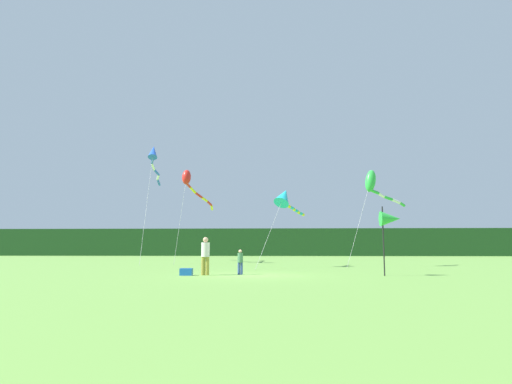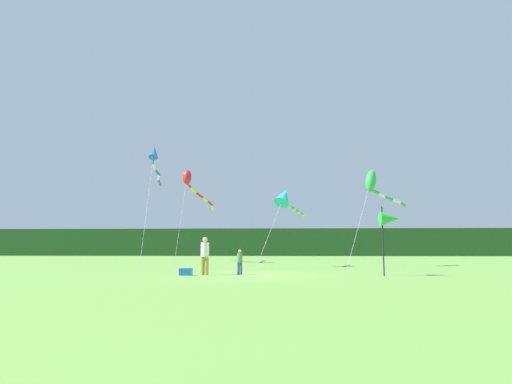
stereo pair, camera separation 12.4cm
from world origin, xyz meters
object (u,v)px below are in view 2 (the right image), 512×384
Objects in this scene: person_child at (240,261)px; kite_green at (374,184)px; person_adult at (205,254)px; banner_flag_pole at (390,219)px; cooler_box at (186,272)px; kite_red at (191,183)px; kite_cyan at (285,198)px; kite_blue at (155,158)px.

kite_green is at bearing 46.64° from person_child.
banner_flag_pole reaches higher than person_adult.
banner_flag_pole is at bearing -98.53° from kite_green.
banner_flag_pole is (9.42, 0.13, 2.41)m from cooler_box.
kite_red is 10.59m from kite_cyan.
kite_red is (-12.42, 15.42, 4.06)m from banner_flag_pole.
kite_red reaches higher than cooler_box.
banner_flag_pole is 23.64m from kite_blue.
kite_cyan reaches higher than banner_flag_pole.
person_child reaches higher than cooler_box.
kite_blue reaches higher than cooler_box.
kite_green is (1.44, 9.59, 3.04)m from banner_flag_pole.
kite_green is (8.43, 8.93, 4.95)m from person_child.
person_adult is 0.31× the size of kite_cyan.
cooler_box is 10.76m from kite_cyan.
kite_cyan is (-4.69, 8.48, 1.98)m from banner_flag_pole.
kite_red reaches higher than kite_cyan.
banner_flag_pole is 0.56× the size of kite_cyan.
banner_flag_pole reaches higher than person_child.
cooler_box is at bearing -162.02° from person_child.
cooler_box is at bearing -138.19° from kite_green.
cooler_box is 0.06× the size of kite_red.
person_child is 0.21× the size of kite_cyan.
kite_red is at bearing 100.91° from cooler_box.
kite_blue is at bearing 119.62° from person_child.
person_child is 19.83m from kite_blue.
kite_blue is (-15.87, 16.28, 6.46)m from banner_flag_pole.
person_adult is 16.80m from kite_red.
kite_cyan is (11.19, -7.81, -4.48)m from kite_blue.
kite_green is at bearing 43.55° from person_adult.
person_adult is 0.16× the size of kite_blue.
banner_flag_pole is 0.35× the size of kite_red.
banner_flag_pole is 20.21m from kite_red.
person_child is at bearing 17.98° from cooler_box.
cooler_box is at bearing -179.21° from banner_flag_pole.
person_child is 0.37× the size of banner_flag_pole.
kite_cyan reaches higher than person_adult.
person_child is at bearing -60.38° from kite_blue.
kite_cyan is at bearing 61.18° from cooler_box.
person_child is 7.28m from banner_flag_pole.
kite_green reaches higher than cooler_box.
kite_cyan is (4.73, 8.61, 4.39)m from cooler_box.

